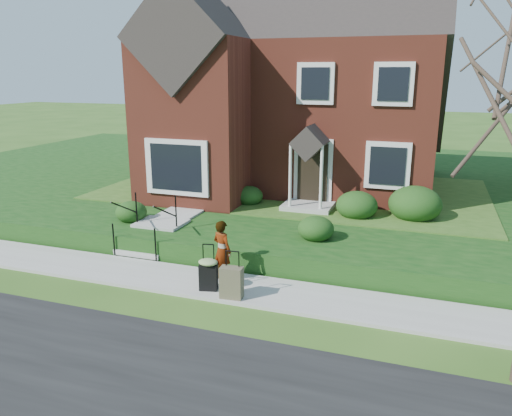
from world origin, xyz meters
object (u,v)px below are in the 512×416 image
at_px(front_steps, 153,233).
at_px(woman, 222,250).
at_px(suitcase_black, 208,272).
at_px(suitcase_olive, 232,283).

height_order(front_steps, woman, front_steps).
height_order(suitcase_black, suitcase_olive, suitcase_black).
relative_size(woman, suitcase_olive, 1.37).
distance_m(suitcase_black, suitcase_olive, 0.70).
xyz_separation_m(front_steps, suitcase_black, (2.75, -2.22, 0.03)).
distance_m(woman, suitcase_black, 0.74).
bearing_deg(front_steps, suitcase_black, -38.94).
height_order(front_steps, suitcase_black, front_steps).
relative_size(front_steps, suitcase_black, 1.83).
bearing_deg(suitcase_olive, woman, 120.22).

